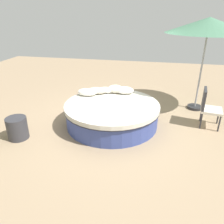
# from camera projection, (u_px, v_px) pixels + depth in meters

# --- Properties ---
(ground_plane) EXTENTS (16.00, 16.00, 0.00)m
(ground_plane) POSITION_uv_depth(u_px,v_px,m) (112.00, 124.00, 5.80)
(ground_plane) COLOR #9E8466
(round_bed) EXTENTS (2.42, 2.42, 0.58)m
(round_bed) POSITION_uv_depth(u_px,v_px,m) (112.00, 114.00, 5.68)
(round_bed) COLOR #38478C
(round_bed) RESTS_ON ground_plane
(throw_pillow_0) EXTENTS (0.52, 0.37, 0.19)m
(throw_pillow_0) POSITION_uv_depth(u_px,v_px,m) (125.00, 90.00, 6.21)
(throw_pillow_0) COLOR white
(throw_pillow_0) RESTS_ON round_bed
(throw_pillow_1) EXTENTS (0.44, 0.37, 0.22)m
(throw_pillow_1) POSITION_uv_depth(u_px,v_px,m) (115.00, 89.00, 6.28)
(throw_pillow_1) COLOR silver
(throw_pillow_1) RESTS_ON round_bed
(throw_pillow_2) EXTENTS (0.46, 0.29, 0.16)m
(throw_pillow_2) POSITION_uv_depth(u_px,v_px,m) (106.00, 90.00, 6.28)
(throw_pillow_2) COLOR white
(throw_pillow_2) RESTS_ON round_bed
(throw_pillow_3) EXTENTS (0.51, 0.29, 0.19)m
(throw_pillow_3) POSITION_uv_depth(u_px,v_px,m) (97.00, 91.00, 6.18)
(throw_pillow_3) COLOR beige
(throw_pillow_3) RESTS_ON round_bed
(throw_pillow_4) EXTENTS (0.54, 0.30, 0.20)m
(throw_pillow_4) POSITION_uv_depth(u_px,v_px,m) (87.00, 92.00, 6.06)
(throw_pillow_4) COLOR white
(throw_pillow_4) RESTS_ON round_bed
(patio_chair) EXTENTS (0.57, 0.59, 0.98)m
(patio_chair) POSITION_uv_depth(u_px,v_px,m) (208.00, 106.00, 5.50)
(patio_chair) COLOR #333338
(patio_chair) RESTS_ON ground_plane
(patio_umbrella) EXTENTS (2.25, 2.25, 2.58)m
(patio_umbrella) POSITION_uv_depth(u_px,v_px,m) (209.00, 26.00, 5.74)
(patio_umbrella) COLOR #262628
(patio_umbrella) RESTS_ON ground_plane
(side_table) EXTENTS (0.47, 0.47, 0.52)m
(side_table) POSITION_uv_depth(u_px,v_px,m) (17.00, 128.00, 5.07)
(side_table) COLOR #333338
(side_table) RESTS_ON ground_plane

